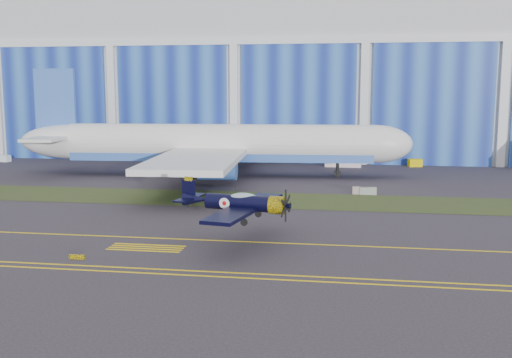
% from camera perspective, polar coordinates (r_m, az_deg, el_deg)
% --- Properties ---
extents(ground, '(260.00, 260.00, 0.00)m').
position_cam_1_polar(ground, '(53.87, 11.08, -5.00)').
color(ground, '#38323A').
rests_on(ground, ground).
extents(grass_median, '(260.00, 10.00, 0.02)m').
position_cam_1_polar(grass_median, '(67.56, 10.66, -2.23)').
color(grass_median, '#475128').
rests_on(grass_median, ground).
extents(hangar, '(220.00, 45.70, 30.00)m').
position_cam_1_polar(hangar, '(124.20, 10.09, 9.54)').
color(hangar, silver).
rests_on(hangar, ground).
extents(taxiway_centreline, '(200.00, 0.20, 0.02)m').
position_cam_1_polar(taxiway_centreline, '(49.02, 11.29, -6.35)').
color(taxiway_centreline, yellow).
rests_on(taxiway_centreline, ground).
extents(edge_line_near, '(80.00, 0.20, 0.02)m').
position_cam_1_polar(edge_line_near, '(39.92, 11.83, -9.82)').
color(edge_line_near, yellow).
rests_on(edge_line_near, ground).
extents(edge_line_far, '(80.00, 0.20, 0.02)m').
position_cam_1_polar(edge_line_far, '(40.87, 11.77, -9.38)').
color(edge_line_far, yellow).
rests_on(edge_line_far, ground).
extents(hold_short_ladder, '(6.00, 2.40, 0.02)m').
position_cam_1_polar(hold_short_ladder, '(48.61, -10.40, -6.45)').
color(hold_short_ladder, yellow).
rests_on(hold_short_ladder, ground).
extents(guard_board_left, '(1.20, 0.15, 0.35)m').
position_cam_1_polar(guard_board_left, '(46.60, -16.69, -7.12)').
color(guard_board_left, yellow).
rests_on(guard_board_left, ground).
extents(warbird, '(12.60, 14.34, 3.75)m').
position_cam_1_polar(warbird, '(48.29, -1.66, -2.26)').
color(warbird, black).
rests_on(warbird, ground).
extents(jetliner, '(64.50, 55.84, 21.34)m').
position_cam_1_polar(jetliner, '(86.81, -3.43, 7.32)').
color(jetliner, white).
rests_on(jetliner, ground).
extents(shipping_container, '(5.90, 2.59, 2.51)m').
position_cam_1_polar(shipping_container, '(98.57, 8.31, 1.90)').
color(shipping_container, white).
rests_on(shipping_container, ground).
extents(tug, '(2.39, 1.79, 1.25)m').
position_cam_1_polar(tug, '(101.01, 14.90, 1.50)').
color(tug, yellow).
rests_on(tug, ground).
extents(cart, '(2.13, 1.57, 1.15)m').
position_cam_1_polar(cart, '(113.18, -22.82, 1.82)').
color(cart, white).
rests_on(cart, ground).
extents(barrier_a, '(2.04, 0.75, 0.90)m').
position_cam_1_polar(barrier_a, '(72.94, 9.95, -1.08)').
color(barrier_a, gray).
rests_on(barrier_a, ground).
extents(barrier_b, '(2.01, 0.64, 0.90)m').
position_cam_1_polar(barrier_b, '(72.81, 10.62, -1.12)').
color(barrier_b, gray).
rests_on(barrier_b, ground).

